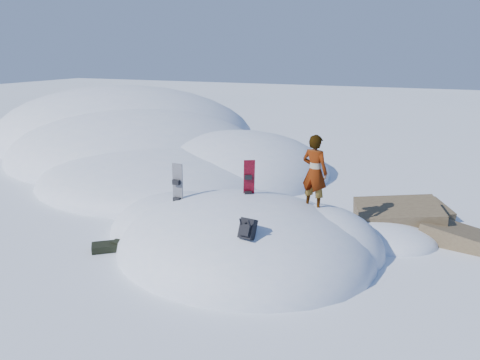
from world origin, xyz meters
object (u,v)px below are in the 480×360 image
at_px(snowboard_dark, 178,193).
at_px(backpack, 247,229).
at_px(person, 315,172).
at_px(snowboard_red, 249,187).

xyz_separation_m(snowboard_dark, backpack, (2.74, -1.58, -0.05)).
relative_size(snowboard_dark, backpack, 3.03).
xyz_separation_m(snowboard_dark, person, (3.55, 1.01, 0.72)).
distance_m(snowboard_dark, backpack, 3.17).
height_order(snowboard_red, snowboard_dark, snowboard_red).
bearing_deg(person, backpack, 88.81).
height_order(snowboard_red, person, person).
bearing_deg(snowboard_red, backpack, -96.86).
distance_m(snowboard_red, snowboard_dark, 1.97).
height_order(snowboard_dark, person, person).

